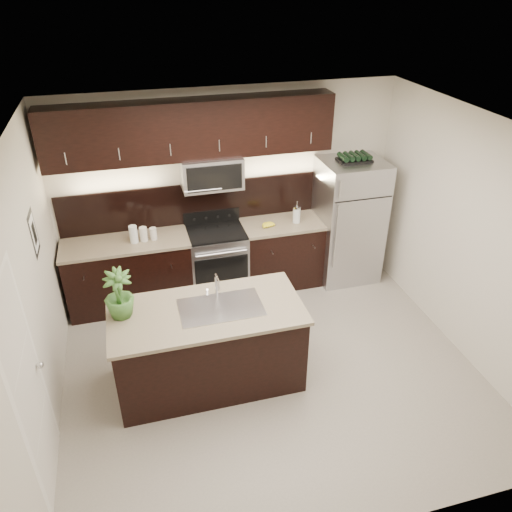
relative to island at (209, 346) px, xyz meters
The scene contains 12 objects.
ground 0.83m from the island, ahead, with size 4.50×4.50×0.00m, color gray.
room_walls 1.35m from the island, ahead, with size 4.52×4.02×2.71m.
counter_run 1.70m from the island, 82.40° to the left, with size 3.51×0.65×0.94m.
upper_fixtures 2.49m from the island, 82.19° to the left, with size 3.49×0.40×1.66m.
island is the anchor object (origin of this frame).
sink_faucet 0.51m from the island, ahead, with size 0.84×0.50×0.28m.
refrigerator 2.83m from the island, 35.39° to the left, with size 0.84×0.75×1.73m, color #B2B2B7.
wine_rack 3.09m from the island, 35.39° to the left, with size 0.43×0.26×0.10m.
plant 1.10m from the island, behind, with size 0.29×0.29×0.51m, color #376428.
canisters 1.81m from the island, 107.68° to the left, with size 0.34×0.11×0.22m.
french_press 2.31m from the island, 46.94° to the left, with size 0.10×0.10×0.30m.
bananas 1.99m from the island, 56.32° to the left, with size 0.18×0.14×0.06m, color yellow.
Camera 1 is at (-1.26, -4.04, 3.95)m, focal length 35.00 mm.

